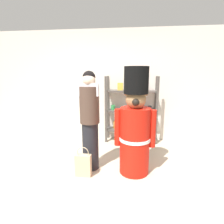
{
  "coord_description": "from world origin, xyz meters",
  "views": [
    {
      "loc": [
        0.57,
        -2.23,
        1.6
      ],
      "look_at": [
        0.22,
        0.57,
        1.0
      ],
      "focal_mm": 29.23,
      "sensor_mm": 36.0,
      "label": 1
    }
  ],
  "objects": [
    {
      "name": "shopping_bag",
      "position": [
        -0.2,
        0.33,
        0.19
      ],
      "size": [
        0.25,
        0.11,
        0.49
      ],
      "color": "#C1AD89",
      "rests_on": "ground_plane"
    },
    {
      "name": "teddy_bear_guard",
      "position": [
        0.59,
        0.56,
        0.76
      ],
      "size": [
        0.65,
        0.5,
        1.7
      ],
      "color": "red",
      "rests_on": "ground_plane"
    },
    {
      "name": "merchandise_shelf",
      "position": [
        0.5,
        1.98,
        0.78
      ],
      "size": [
        1.19,
        0.35,
        1.54
      ],
      "color": "#4C4742",
      "rests_on": "ground_plane"
    },
    {
      "name": "back_wall",
      "position": [
        0.0,
        2.2,
        1.3
      ],
      "size": [
        6.4,
        0.12,
        2.6
      ],
      "primitive_type": "cube",
      "color": "silver",
      "rests_on": "ground_plane"
    },
    {
      "name": "person_shopper",
      "position": [
        -0.15,
        0.59,
        0.86
      ],
      "size": [
        0.33,
        0.32,
        1.64
      ],
      "color": "black",
      "rests_on": "ground_plane"
    },
    {
      "name": "ground_plane",
      "position": [
        0.0,
        0.0,
        0.0
      ],
      "size": [
        6.4,
        6.4,
        0.0
      ],
      "primitive_type": "plane",
      "color": "beige"
    }
  ]
}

